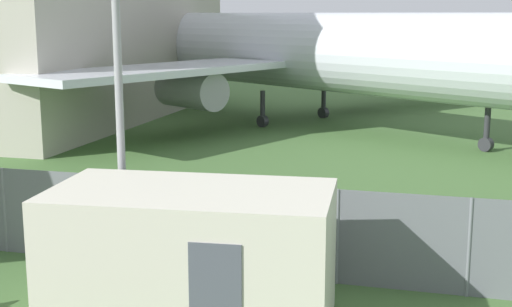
% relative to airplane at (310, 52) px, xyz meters
% --- Properties ---
extents(perimeter_fence, '(56.07, 0.07, 1.97)m').
position_rel_airplane_xyz_m(perimeter_fence, '(-0.54, -20.68, -2.57)').
color(perimeter_fence, slate).
rests_on(perimeter_fence, ground).
extents(airplane, '(32.84, 26.64, 10.96)m').
position_rel_airplane_xyz_m(airplane, '(0.00, 0.00, 0.00)').
color(airplane, silver).
rests_on(airplane, ground).
extents(portable_cabin, '(5.04, 3.01, 2.45)m').
position_rel_airplane_xyz_m(portable_cabin, '(2.39, -23.23, -2.33)').
color(portable_cabin, beige).
rests_on(portable_cabin, ground).
extents(light_mast, '(0.44, 0.44, 9.02)m').
position_rel_airplane_xyz_m(light_mast, '(0.36, -21.68, 1.86)').
color(light_mast, '#99999E').
rests_on(light_mast, ground).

